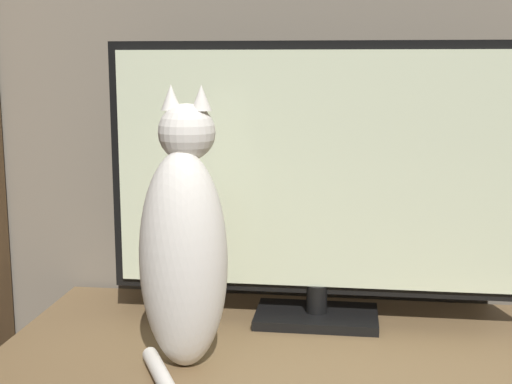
{
  "coord_description": "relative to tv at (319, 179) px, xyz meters",
  "views": [
    {
      "loc": [
        0.09,
        -0.43,
        1.08
      ],
      "look_at": [
        -0.09,
        0.89,
        0.84
      ],
      "focal_mm": 50.0,
      "sensor_mm": 36.0,
      "label": 1
    }
  ],
  "objects": [
    {
      "name": "tv",
      "position": [
        0.0,
        0.0,
        0.0
      ],
      "size": [
        0.87,
        0.15,
        0.59
      ],
      "color": "black",
      "rests_on": "tv_stand"
    },
    {
      "name": "cat",
      "position": [
        -0.23,
        -0.25,
        -0.09
      ],
      "size": [
        0.18,
        0.3,
        0.5
      ],
      "rotation": [
        0.0,
        0.0,
        -0.13
      ],
      "color": "silver",
      "rests_on": "tv_stand"
    }
  ]
}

